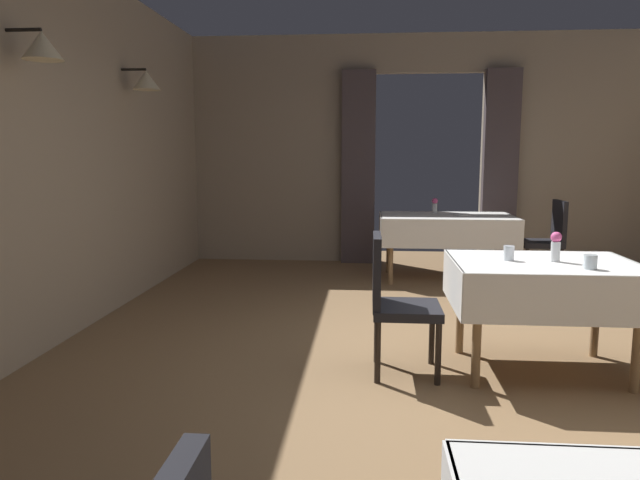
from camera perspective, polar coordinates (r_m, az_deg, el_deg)
name	(u,v)px	position (r m, az deg, el deg)	size (l,w,h in m)	color
ground	(484,376)	(4.12, 15.69, -12.57)	(10.08, 10.08, 0.00)	olive
wall_left	(6,145)	(4.49, -28.18, 8.12)	(0.49, 8.40, 3.00)	gray
wall_back	(428,149)	(8.00, 10.45, 8.66)	(6.40, 0.27, 3.00)	gray
dining_table_mid	(543,278)	(4.15, 20.87, -3.45)	(1.19, 0.89, 0.75)	olive
dining_table_far	(446,224)	(6.96, 12.17, 1.55)	(1.53, 0.93, 0.75)	olive
chair_mid_left	(394,297)	(3.91, 7.23, -5.55)	(0.44, 0.44, 0.93)	black
chair_far_right	(548,237)	(7.21, 21.26, 0.32)	(0.44, 0.44, 0.93)	black
flower_vase_mid	(556,246)	(4.14, 21.93, -0.50)	(0.07, 0.07, 0.20)	silver
glass_mid_b	(509,253)	(4.09, 17.87, -1.22)	(0.07, 0.07, 0.10)	silver
glass_mid_c	(590,262)	(3.96, 24.77, -1.95)	(0.08, 0.08, 0.09)	silver
flower_vase_far	(435,205)	(7.18, 11.09, 3.36)	(0.07, 0.07, 0.18)	silver
plate_far_b	(462,214)	(7.02, 13.58, 2.43)	(0.20, 0.20, 0.01)	white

